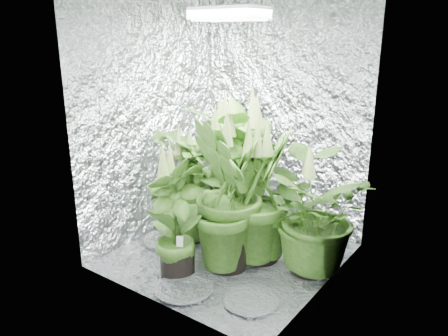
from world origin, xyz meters
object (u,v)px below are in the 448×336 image
Objects in this scene: plant_f at (176,218)px; plant_g at (228,196)px; plant_e at (312,215)px; circulation_fan at (330,229)px; grow_lamp at (229,14)px; plant_b at (242,177)px; plant_d at (191,189)px; plant_a at (219,169)px; plant_c at (261,197)px.

plant_f is 0.41m from plant_g.
circulation_fan is (-0.03, 0.46, -0.30)m from plant_e.
plant_f reaches higher than plant_e.
plant_g is at bearing -150.66° from plant_e.
plant_f is 0.80× the size of plant_g.
plant_e is (0.63, 0.15, -1.37)m from grow_lamp.
plant_b is (-0.02, 0.22, -1.23)m from grow_lamp.
plant_b reaches higher than plant_e.
circulation_fan is at bearing 27.40° from plant_d.
plant_b is 1.05× the size of plant_g.
plant_b is 3.48× the size of circulation_fan.
plant_a reaches higher than plant_c.
plant_a is 0.30m from plant_d.
plant_c reaches higher than plant_d.
plant_a reaches higher than circulation_fan.
plant_b reaches higher than plant_d.
grow_lamp reaches higher than plant_e.
grow_lamp is 0.45× the size of plant_c.
plant_f is at bearing -121.31° from plant_c.
plant_g is at bearing 55.62° from plant_f.
plant_e is at bearing 13.44° from grow_lamp.
plant_b is 0.85m from circulation_fan.
plant_e is at bearing 4.15° from plant_d.
plant_a reaches higher than plant_g.
plant_e is (0.40, 0.05, -0.06)m from plant_c.
plant_d reaches higher than circulation_fan.
plant_d is at bearing 170.74° from grow_lamp.
plant_e is 2.61× the size of circulation_fan.
plant_f is (-0.75, -0.62, 0.00)m from plant_e.
plant_d is 2.68× the size of circulation_fan.
plant_a is at bearing -177.57° from circulation_fan.
plant_e is at bearing -104.04° from circulation_fan.
plant_f is 1.33m from circulation_fan.
plant_b is 0.67m from plant_e.
plant_e is at bearing 29.34° from plant_g.
plant_a is at bearing 171.99° from plant_e.
plant_g is at bearing -55.85° from grow_lamp.
plant_d is (-0.42, -0.15, -0.14)m from plant_b.
grow_lamp reaches higher than plant_c.
circulation_fan is at bearing 56.79° from plant_g.
plant_a is at bearing 54.14° from plant_d.
plant_f is at bearing -104.49° from grow_lamp.
plant_g is (0.39, -0.43, -0.03)m from plant_a.
plant_c is at bearing 62.98° from plant_g.
plant_d is 1.00× the size of plant_f.
plant_b reaches higher than plant_g.
plant_e is (0.65, -0.07, -0.14)m from plant_b.
plant_a is at bearing 132.67° from plant_g.
plant_a reaches higher than plant_d.
circulation_fan is at bearing 93.96° from plant_e.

